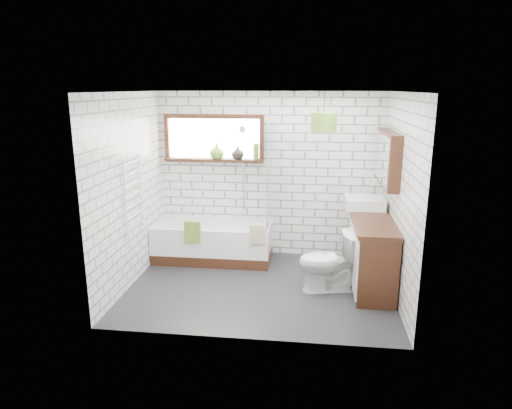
# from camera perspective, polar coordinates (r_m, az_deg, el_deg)

# --- Properties ---
(floor) EXTENTS (3.40, 2.60, 0.01)m
(floor) POSITION_cam_1_polar(r_m,az_deg,el_deg) (6.12, 0.47, -10.26)
(floor) COLOR black
(floor) RESTS_ON ground
(ceiling) EXTENTS (3.40, 2.60, 0.01)m
(ceiling) POSITION_cam_1_polar(r_m,az_deg,el_deg) (5.56, 0.53, 13.96)
(ceiling) COLOR white
(ceiling) RESTS_ON ground
(wall_back) EXTENTS (3.40, 0.01, 2.50)m
(wall_back) POSITION_cam_1_polar(r_m,az_deg,el_deg) (6.98, 1.72, 3.68)
(wall_back) COLOR white
(wall_back) RESTS_ON ground
(wall_front) EXTENTS (3.40, 0.01, 2.50)m
(wall_front) POSITION_cam_1_polar(r_m,az_deg,el_deg) (4.46, -1.42, -2.53)
(wall_front) COLOR white
(wall_front) RESTS_ON ground
(wall_left) EXTENTS (0.01, 2.60, 2.50)m
(wall_left) POSITION_cam_1_polar(r_m,az_deg,el_deg) (6.14, -15.53, 1.66)
(wall_left) COLOR white
(wall_left) RESTS_ON ground
(wall_right) EXTENTS (0.01, 2.60, 2.50)m
(wall_right) POSITION_cam_1_polar(r_m,az_deg,el_deg) (5.77, 17.56, 0.73)
(wall_right) COLOR white
(wall_right) RESTS_ON ground
(window) EXTENTS (1.52, 0.16, 0.68)m
(window) POSITION_cam_1_polar(r_m,az_deg,el_deg) (6.98, -5.31, 8.20)
(window) COLOR black
(window) RESTS_ON wall_back
(towel_radiator) EXTENTS (0.06, 0.52, 1.00)m
(towel_radiator) POSITION_cam_1_polar(r_m,az_deg,el_deg) (6.13, -15.11, 1.20)
(towel_radiator) COLOR white
(towel_radiator) RESTS_ON wall_left
(mirror_cabinet) EXTENTS (0.16, 1.20, 0.70)m
(mirror_cabinet) POSITION_cam_1_polar(r_m,az_deg,el_deg) (6.27, 16.11, 5.60)
(mirror_cabinet) COLOR black
(mirror_cabinet) RESTS_ON wall_right
(shower_riser) EXTENTS (0.02, 0.02, 1.30)m
(shower_riser) POSITION_cam_1_polar(r_m,az_deg,el_deg) (6.96, -1.59, 4.50)
(shower_riser) COLOR silver
(shower_riser) RESTS_ON wall_back
(bathtub) EXTENTS (1.74, 0.77, 0.56)m
(bathtub) POSITION_cam_1_polar(r_m,az_deg,el_deg) (6.98, -5.36, -4.61)
(bathtub) COLOR white
(bathtub) RESTS_ON floor
(shower_screen) EXTENTS (0.02, 0.72, 1.50)m
(shower_screen) POSITION_cam_1_polar(r_m,az_deg,el_deg) (6.58, 1.71, 3.60)
(shower_screen) COLOR white
(shower_screen) RESTS_ON bathtub
(towel_green) EXTENTS (0.23, 0.06, 0.31)m
(towel_green) POSITION_cam_1_polar(r_m,az_deg,el_deg) (6.59, -7.94, -3.44)
(towel_green) COLOR #5B8929
(towel_green) RESTS_ON bathtub
(towel_beige) EXTENTS (0.21, 0.05, 0.28)m
(towel_beige) POSITION_cam_1_polar(r_m,az_deg,el_deg) (6.42, 0.17, -3.79)
(towel_beige) COLOR tan
(towel_beige) RESTS_ON bathtub
(vanity) EXTENTS (0.51, 1.59, 0.91)m
(vanity) POSITION_cam_1_polar(r_m,az_deg,el_deg) (6.25, 14.16, -5.64)
(vanity) COLOR black
(vanity) RESTS_ON floor
(basin) EXTENTS (0.54, 0.47, 0.16)m
(basin) POSITION_cam_1_polar(r_m,az_deg,el_deg) (6.56, 13.41, 0.23)
(basin) COLOR white
(basin) RESTS_ON vanity
(tap) EXTENTS (0.04, 0.04, 0.16)m
(tap) POSITION_cam_1_polar(r_m,az_deg,el_deg) (6.57, 14.83, 0.64)
(tap) COLOR silver
(tap) RESTS_ON vanity
(toilet) EXTENTS (0.59, 0.84, 0.78)m
(toilet) POSITION_cam_1_polar(r_m,az_deg,el_deg) (5.95, 9.10, -7.06)
(toilet) COLOR white
(toilet) RESTS_ON floor
(vase_olive) EXTENTS (0.27, 0.27, 0.23)m
(vase_olive) POSITION_cam_1_polar(r_m,az_deg,el_deg) (6.97, -4.93, 6.50)
(vase_olive) COLOR olive
(vase_olive) RESTS_ON window
(vase_dark) EXTENTS (0.23, 0.23, 0.20)m
(vase_dark) POSITION_cam_1_polar(r_m,az_deg,el_deg) (6.91, -2.29, 6.34)
(vase_dark) COLOR black
(vase_dark) RESTS_ON window
(bottle) EXTENTS (0.08, 0.08, 0.24)m
(bottle) POSITION_cam_1_polar(r_m,az_deg,el_deg) (6.87, -0.01, 6.47)
(bottle) COLOR olive
(bottle) RESTS_ON window
(pendant) EXTENTS (0.34, 0.34, 0.25)m
(pendant) POSITION_cam_1_polar(r_m,az_deg,el_deg) (6.24, 8.47, 10.14)
(pendant) COLOR #5B8929
(pendant) RESTS_ON ceiling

